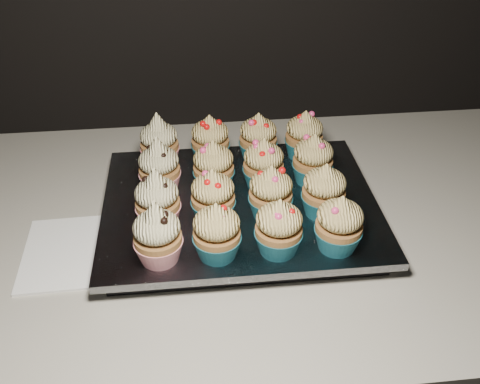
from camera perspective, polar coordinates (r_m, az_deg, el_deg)
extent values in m
cube|color=beige|center=(0.84, -7.42, -3.93)|extent=(2.44, 0.64, 0.04)
cube|color=white|center=(0.79, -16.82, -6.06)|extent=(0.16, 0.16, 0.00)
cube|color=black|center=(0.81, 0.00, -2.23)|extent=(0.38, 0.29, 0.02)
cube|color=silver|center=(0.80, 0.00, -1.27)|extent=(0.41, 0.32, 0.01)
cone|color=red|center=(0.70, -8.61, -6.12)|extent=(0.06, 0.06, 0.03)
ellipsoid|color=beige|center=(0.68, -8.90, -3.72)|extent=(0.06, 0.06, 0.04)
cone|color=beige|center=(0.66, -9.12, -1.83)|extent=(0.03, 0.03, 0.03)
cone|color=#1A697D|center=(0.70, -2.45, -5.76)|extent=(0.06, 0.06, 0.03)
ellipsoid|color=#EDCC77|center=(0.67, -2.53, -3.34)|extent=(0.06, 0.06, 0.04)
cone|color=#EDCC77|center=(0.66, -2.58, -1.79)|extent=(0.03, 0.03, 0.02)
cone|color=#1A697D|center=(0.71, 4.07, -5.30)|extent=(0.06, 0.06, 0.03)
ellipsoid|color=#EDCC77|center=(0.68, 4.21, -2.89)|extent=(0.06, 0.06, 0.04)
cone|color=#EDCC77|center=(0.67, 4.29, -1.35)|extent=(0.03, 0.03, 0.02)
cone|color=#1A697D|center=(0.72, 10.32, -4.87)|extent=(0.06, 0.06, 0.03)
ellipsoid|color=#EDCC77|center=(0.70, 10.65, -2.50)|extent=(0.06, 0.06, 0.04)
cone|color=#EDCC77|center=(0.68, 10.86, -0.99)|extent=(0.03, 0.03, 0.02)
cone|color=red|center=(0.76, -8.64, -2.43)|extent=(0.06, 0.06, 0.03)
ellipsoid|color=beige|center=(0.73, -8.90, -0.09)|extent=(0.06, 0.06, 0.04)
cone|color=beige|center=(0.72, -9.10, 1.72)|extent=(0.03, 0.03, 0.03)
cone|color=#1A697D|center=(0.76, -2.85, -1.94)|extent=(0.06, 0.06, 0.03)
ellipsoid|color=#EDCC77|center=(0.73, -2.93, 0.41)|extent=(0.06, 0.06, 0.04)
cone|color=#EDCC77|center=(0.72, -2.99, 1.90)|extent=(0.03, 0.03, 0.02)
cone|color=#1A697D|center=(0.76, 3.23, -1.54)|extent=(0.06, 0.06, 0.03)
ellipsoid|color=#EDCC77|center=(0.74, 3.33, 0.79)|extent=(0.06, 0.06, 0.04)
cone|color=#EDCC77|center=(0.73, 3.39, 2.27)|extent=(0.03, 0.03, 0.02)
cone|color=#1A697D|center=(0.78, 8.78, -1.30)|extent=(0.06, 0.06, 0.03)
ellipsoid|color=#EDCC77|center=(0.75, 9.04, 1.00)|extent=(0.06, 0.06, 0.04)
cone|color=#EDCC77|center=(0.74, 9.20, 2.46)|extent=(0.03, 0.03, 0.02)
cone|color=red|center=(0.82, -8.45, 1.12)|extent=(0.06, 0.06, 0.03)
ellipsoid|color=beige|center=(0.80, -8.69, 3.36)|extent=(0.06, 0.06, 0.04)
cone|color=beige|center=(0.79, -8.87, 5.07)|extent=(0.03, 0.03, 0.03)
cone|color=#1A697D|center=(0.82, -2.79, 1.31)|extent=(0.06, 0.06, 0.03)
ellipsoid|color=#EDCC77|center=(0.80, -2.87, 3.56)|extent=(0.06, 0.06, 0.04)
cone|color=#EDCC77|center=(0.79, -2.92, 4.98)|extent=(0.03, 0.03, 0.02)
cone|color=#1A697D|center=(0.82, 2.48, 1.58)|extent=(0.06, 0.06, 0.03)
ellipsoid|color=#EDCC77|center=(0.80, 2.55, 3.82)|extent=(0.06, 0.06, 0.04)
cone|color=#EDCC77|center=(0.79, 2.59, 5.24)|extent=(0.03, 0.03, 0.02)
cone|color=#1A697D|center=(0.84, 7.66, 2.06)|extent=(0.06, 0.06, 0.03)
ellipsoid|color=#EDCC77|center=(0.82, 7.87, 4.27)|extent=(0.06, 0.06, 0.04)
cone|color=#EDCC77|center=(0.81, 8.00, 5.66)|extent=(0.03, 0.03, 0.02)
cone|color=red|center=(0.89, -8.46, 3.85)|extent=(0.06, 0.06, 0.03)
ellipsoid|color=beige|center=(0.87, -8.68, 5.98)|extent=(0.06, 0.06, 0.04)
cone|color=beige|center=(0.85, -8.85, 7.61)|extent=(0.03, 0.03, 0.03)
cone|color=#1A697D|center=(0.89, -3.15, 4.24)|extent=(0.06, 0.06, 0.03)
ellipsoid|color=#EDCC77|center=(0.87, -3.23, 6.38)|extent=(0.06, 0.06, 0.04)
cone|color=#EDCC77|center=(0.86, -3.28, 7.72)|extent=(0.03, 0.03, 0.02)
cone|color=#1A697D|center=(0.89, 1.92, 4.47)|extent=(0.06, 0.06, 0.03)
ellipsoid|color=#EDCC77|center=(0.87, 1.96, 6.60)|extent=(0.06, 0.06, 0.04)
cone|color=#EDCC77|center=(0.86, 2.00, 7.94)|extent=(0.03, 0.03, 0.02)
cone|color=#1A697D|center=(0.90, 6.75, 4.70)|extent=(0.06, 0.06, 0.03)
ellipsoid|color=#EDCC77|center=(0.88, 6.92, 6.80)|extent=(0.06, 0.06, 0.04)
cone|color=#EDCC77|center=(0.87, 7.03, 8.12)|extent=(0.03, 0.03, 0.02)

